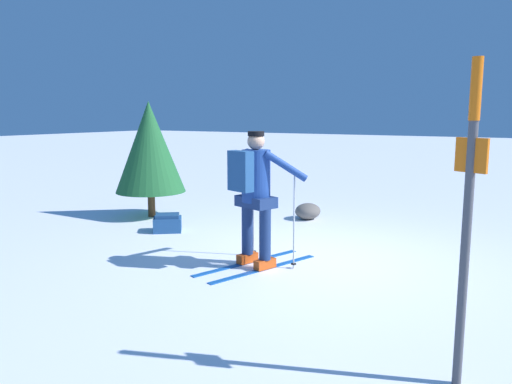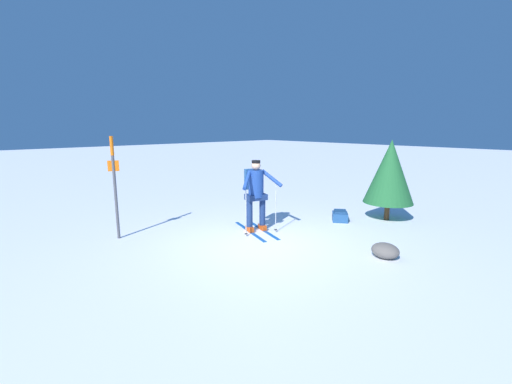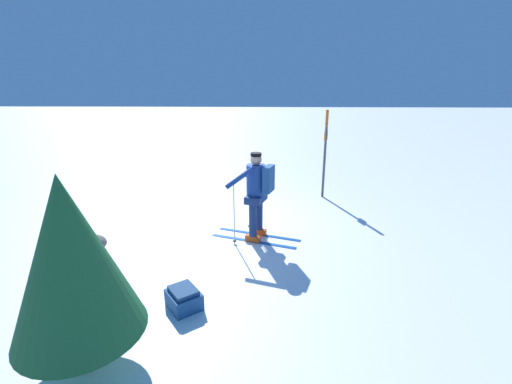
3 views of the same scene
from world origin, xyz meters
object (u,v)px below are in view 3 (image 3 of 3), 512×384
skier (257,190)px  pine_tree (70,258)px  rock_boulder (92,243)px  trail_marker (325,147)px  dropped_backpack (184,298)px

skier → pine_tree: size_ratio=0.82×
rock_boulder → pine_tree: (-1.33, 2.72, 1.20)m
rock_boulder → pine_tree: size_ratio=0.25×
trail_marker → rock_boulder: size_ratio=4.30×
dropped_backpack → rock_boulder: (2.13, -1.64, 0.01)m
skier → dropped_backpack: 2.63m
skier → rock_boulder: (3.08, 0.65, -0.88)m
pine_tree → skier: bearing=-117.6°
trail_marker → rock_boulder: trail_marker is taller
pine_tree → trail_marker: bearing=-119.7°
skier → trail_marker: bearing=-122.2°
rock_boulder → skier: bearing=-168.2°
skier → pine_tree: bearing=62.4°
dropped_backpack → pine_tree: (0.80, 1.08, 1.21)m
trail_marker → rock_boulder: 6.03m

